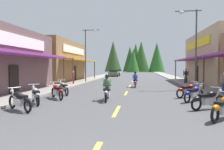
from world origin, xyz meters
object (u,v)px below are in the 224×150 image
Objects in this scene: motorcycle_parked_right_2 at (194,93)px; rider_cruising_trailing at (135,80)px; streetlamp_right at (192,38)px; pedestrian_browsing at (73,77)px; motorcycle_parked_left_2 at (57,91)px; parked_car_curbside at (114,73)px; pedestrian_by_shop at (224,82)px; pedestrian_waiting at (186,75)px; streetlamp_left at (88,48)px; motorcycle_parked_left_3 at (64,88)px; motorcycle_parked_left_1 at (36,95)px; motorcycle_parked_right_3 at (188,90)px; motorcycle_parked_right_0 at (223,107)px; motorcycle_parked_left_0 at (20,100)px; motorcycle_parked_right_1 at (208,99)px; rider_cruising_lead at (107,90)px.

rider_cruising_trailing reaches higher than motorcycle_parked_right_2.
streetlamp_right reaches higher than pedestrian_browsing.
parked_car_curbside reaches higher than motorcycle_parked_left_2.
streetlamp_right reaches higher than pedestrian_by_shop.
streetlamp_left is at bearing 104.55° from pedestrian_waiting.
pedestrian_by_shop is at bearing -114.77° from motorcycle_parked_left_2.
streetlamp_left is 8.97m from rider_cruising_trailing.
rider_cruising_trailing is at bearing -70.58° from motorcycle_parked_left_2.
motorcycle_parked_left_3 is at bearing -84.43° from streetlamp_left.
streetlamp_left reaches higher than rider_cruising_trailing.
parked_car_curbside is (-0.16, 30.06, 0.20)m from motorcycle_parked_left_2.
motorcycle_parked_left_1 is at bearing 92.91° from pedestrian_by_shop.
motorcycle_parked_right_3 is at bearing -172.18° from pedestrian_waiting.
motorcycle_parked_right_0 is 1.00× the size of motorcycle_parked_left_2.
streetlamp_left is at bearing -34.19° from motorcycle_parked_left_2.
motorcycle_parked_left_1 is at bearing -52.32° from motorcycle_parked_left_0.
motorcycle_parked_right_2 is (-0.06, 4.07, 0.00)m from motorcycle_parked_right_0.
motorcycle_parked_right_0 is 16.79m from pedestrian_waiting.
streetlamp_left is 20.40m from motorcycle_parked_right_0.
streetlamp_left is 5.12m from pedestrian_browsing.
pedestrian_by_shop is (2.69, 5.23, 0.46)m from motorcycle_parked_right_1.
motorcycle_parked_right_3 is (-1.40, -5.08, -3.99)m from streetlamp_right.
pedestrian_waiting is at bearing -90.64° from motorcycle_parked_left_0.
motorcycle_parked_right_3 is at bearing 39.80° from motorcycle_parked_right_2.
rider_cruising_lead is at bearing 165.30° from motorcycle_parked_right_3.
motorcycle_parked_left_1 is (-8.65, -1.84, 0.00)m from motorcycle_parked_right_2.
motorcycle_parked_left_2 is at bearing -145.36° from streetlamp_right.
pedestrian_by_shop reaches higher than rider_cruising_trailing.
motorcycle_parked_right_1 is 0.87× the size of rider_cruising_trailing.
motorcycle_parked_right_1 and motorcycle_parked_left_3 have the same top height.
rider_cruising_lead is at bearing 168.69° from rider_cruising_trailing.
pedestrian_by_shop is (11.30, 6.63, 0.46)m from motorcycle_parked_left_0.
motorcycle_parked_right_2 is at bearing 117.49° from pedestrian_by_shop.
motorcycle_parked_left_0 is 5.49m from motorcycle_parked_left_3.
motorcycle_parked_right_0 is at bearing -164.81° from rider_cruising_trailing.
pedestrian_waiting is (10.84, 14.41, 0.57)m from motorcycle_parked_left_1.
motorcycle_parked_left_3 is (-8.62, 4.09, 0.00)m from motorcycle_parked_right_1.
rider_cruising_trailing is (4.98, 11.59, 0.17)m from motorcycle_parked_left_0.
motorcycle_parked_left_1 is at bearing -86.29° from streetlamp_left.
motorcycle_parked_right_0 is at bearing -156.67° from motorcycle_parked_left_2.
streetlamp_right reaches higher than motorcycle_parked_right_0.
parked_car_curbside is at bearing -37.29° from motorcycle_parked_left_1.
motorcycle_parked_right_2 is at bearing -140.63° from motorcycle_parked_left_3.
pedestrian_by_shop is (1.33, -3.62, -3.53)m from streetlamp_right.
motorcycle_parked_left_0 is 12.61m from rider_cruising_trailing.
rider_cruising_trailing is 7.31m from pedestrian_waiting.
motorcycle_parked_left_0 and motorcycle_parked_left_2 have the same top height.
streetlamp_left is 1.55× the size of parked_car_curbside.
motorcycle_parked_right_2 is 1.08× the size of pedestrian_browsing.
motorcycle_parked_right_2 is at bearing -102.25° from streetlamp_right.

